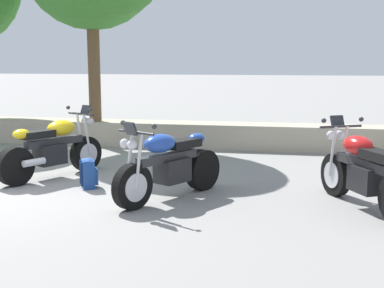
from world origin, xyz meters
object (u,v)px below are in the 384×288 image
object	(u,v)px
motorcycle_blue_centre	(169,166)
motorcycle_red_far_right	(364,173)
motorcycle_yellow_near_left	(54,149)
rider_backpack	(88,172)

from	to	relation	value
motorcycle_blue_centre	motorcycle_red_far_right	xyz separation A→B (m)	(2.67, 0.05, 0.00)
motorcycle_yellow_near_left	rider_backpack	distance (m)	1.05
motorcycle_blue_centre	motorcycle_red_far_right	world-z (taller)	same
motorcycle_yellow_near_left	motorcycle_red_far_right	world-z (taller)	same
motorcycle_yellow_near_left	motorcycle_blue_centre	xyz separation A→B (m)	(2.22, -0.99, 0.00)
rider_backpack	motorcycle_red_far_right	bearing A→B (deg)	-5.19
motorcycle_yellow_near_left	rider_backpack	size ratio (longest dim) A/B	4.04
motorcycle_blue_centre	motorcycle_red_far_right	bearing A→B (deg)	1.04
motorcycle_red_far_right	motorcycle_yellow_near_left	bearing A→B (deg)	169.14
motorcycle_yellow_near_left	motorcycle_blue_centre	distance (m)	2.43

